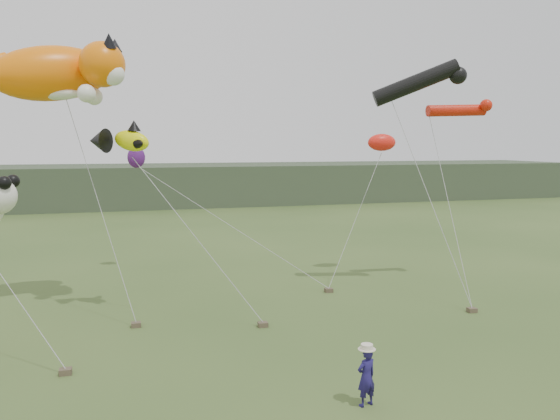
% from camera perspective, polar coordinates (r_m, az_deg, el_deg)
% --- Properties ---
extents(ground, '(120.00, 120.00, 0.00)m').
position_cam_1_polar(ground, '(15.16, 4.36, -17.24)').
color(ground, '#385123').
rests_on(ground, ground).
extents(headland, '(90.00, 13.00, 4.00)m').
position_cam_1_polar(headland, '(57.85, -13.97, 2.49)').
color(headland, '#2D3D28').
rests_on(headland, ground).
extents(festival_attendant, '(0.60, 0.48, 1.43)m').
position_cam_1_polar(festival_attendant, '(13.66, 9.00, -16.85)').
color(festival_attendant, '#1E1756').
rests_on(festival_attendant, ground).
extents(sandbag_anchors, '(14.25, 6.08, 0.17)m').
position_cam_1_polar(sandbag_anchors, '(19.39, -1.29, -11.46)').
color(sandbag_anchors, brown).
rests_on(sandbag_anchors, ground).
extents(cat_kite, '(5.74, 3.35, 2.56)m').
position_cam_1_polar(cat_kite, '(21.71, -21.75, 13.21)').
color(cat_kite, orange).
rests_on(cat_kite, ground).
extents(fish_kite, '(2.41, 1.57, 1.18)m').
position_cam_1_polar(fish_kite, '(20.04, -16.44, 7.03)').
color(fish_kite, '#EEF309').
rests_on(fish_kite, ground).
extents(tube_kites, '(5.57, 1.89, 2.29)m').
position_cam_1_polar(tube_kites, '(24.21, 15.91, 11.96)').
color(tube_kites, black).
rests_on(tube_kites, ground).
extents(misc_kites, '(12.14, 4.45, 1.62)m').
position_cam_1_polar(misc_kites, '(25.83, 1.37, 6.52)').
color(misc_kites, red).
rests_on(misc_kites, ground).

